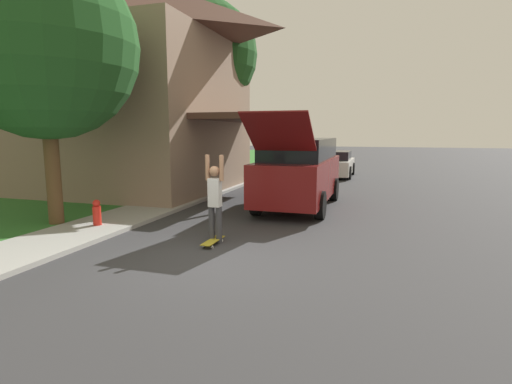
# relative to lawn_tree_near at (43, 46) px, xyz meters

# --- Properties ---
(ground_plane) EXTENTS (120.00, 120.00, 0.00)m
(ground_plane) POSITION_rel_lawn_tree_near_xyz_m (4.74, -1.23, -4.40)
(ground_plane) COLOR #333335
(lawn) EXTENTS (10.00, 80.00, 0.08)m
(lawn) POSITION_rel_lawn_tree_near_xyz_m (-3.26, 4.77, -4.36)
(lawn) COLOR #2D6B28
(lawn) RESTS_ON ground_plane
(sidewalk) EXTENTS (1.80, 80.00, 0.10)m
(sidewalk) POSITION_rel_lawn_tree_near_xyz_m (1.14, 4.77, -4.35)
(sidewalk) COLOR #9E9E99
(sidewalk) RESTS_ON ground_plane
(house) EXTENTS (12.50, 8.23, 8.77)m
(house) POSITION_rel_lawn_tree_near_xyz_m (-2.99, 6.28, 0.24)
(house) COLOR #89705B
(house) RESTS_ON lawn
(lawn_tree_near) EXTENTS (4.46, 4.46, 6.56)m
(lawn_tree_near) POSITION_rel_lawn_tree_near_xyz_m (0.00, 0.00, 0.00)
(lawn_tree_near) COLOR brown
(lawn_tree_near) RESTS_ON lawn
(lawn_tree_far) EXTENTS (4.92, 4.92, 8.21)m
(lawn_tree_far) POSITION_rel_lawn_tree_near_xyz_m (-0.13, 9.23, 1.41)
(lawn_tree_far) COLOR brown
(lawn_tree_far) RESTS_ON lawn
(suv_parked) EXTENTS (2.07, 5.92, 2.86)m
(suv_parked) POSITION_rel_lawn_tree_near_xyz_m (5.34, 4.47, -3.23)
(suv_parked) COLOR maroon
(suv_parked) RESTS_ON ground_plane
(car_down_street) EXTENTS (1.87, 4.00, 1.36)m
(car_down_street) POSITION_rel_lawn_tree_near_xyz_m (5.42, 13.73, -3.74)
(car_down_street) COLOR silver
(car_down_street) RESTS_ON ground_plane
(skateboarder) EXTENTS (0.41, 0.22, 1.90)m
(skateboarder) POSITION_rel_lawn_tree_near_xyz_m (4.45, -0.19, -3.42)
(skateboarder) COLOR #38383D
(skateboarder) RESTS_ON ground_plane
(skateboard) EXTENTS (0.23, 0.84, 0.10)m
(skateboard) POSITION_rel_lawn_tree_near_xyz_m (4.46, -0.34, -4.31)
(skateboard) COLOR #A89323
(skateboard) RESTS_ON ground_plane
(fire_hydrant) EXTENTS (0.20, 0.20, 0.63)m
(fire_hydrant) POSITION_rel_lawn_tree_near_xyz_m (1.18, 0.08, -3.99)
(fire_hydrant) COLOR red
(fire_hydrant) RESTS_ON sidewalk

